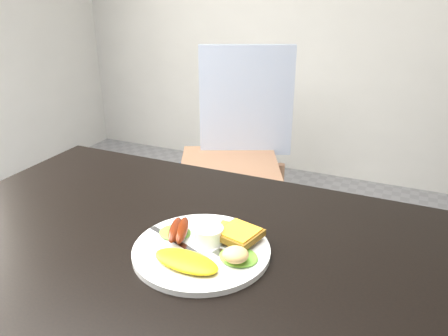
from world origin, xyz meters
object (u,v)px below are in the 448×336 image
object	(u,v)px
dining_table	(165,244)
dining_chair	(229,168)
person	(197,125)
plate	(202,250)

from	to	relation	value
dining_table	dining_chair	bearing A→B (deg)	105.43
dining_table	person	bearing A→B (deg)	112.62
dining_table	dining_chair	size ratio (longest dim) A/B	2.54
dining_chair	plate	size ratio (longest dim) A/B	1.60
person	plate	xyz separation A→B (m)	(0.47, -0.88, 0.03)
dining_table	plate	size ratio (longest dim) A/B	4.06
dining_chair	person	world-z (taller)	person
dining_table	dining_chair	world-z (taller)	dining_table
person	dining_table	bearing A→B (deg)	88.03
dining_chair	person	distance (m)	0.35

